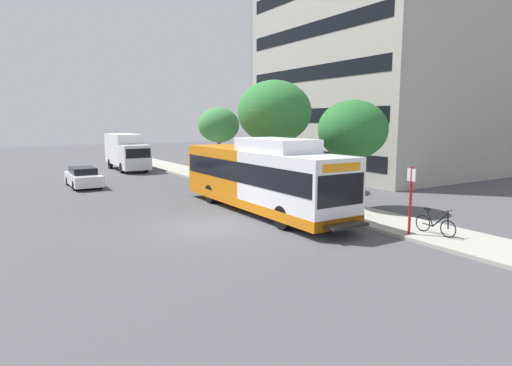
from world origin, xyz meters
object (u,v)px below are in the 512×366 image
object	(u,v)px
transit_bus	(260,177)
street_tree_far_block	(219,125)
street_tree_near_stop	(353,130)
bus_stop_sign_pole	(411,195)
bicycle_parked	(435,224)
street_tree_mid_block	(274,112)
parked_car_far_lane	(83,177)
box_truck_background	(126,151)

from	to	relation	value
transit_bus	street_tree_far_block	xyz separation A→B (m)	(4.52, 13.35, 2.39)
street_tree_near_stop	transit_bus	bearing A→B (deg)	155.49
bus_stop_sign_pole	bicycle_parked	distance (m)	1.47
transit_bus	bus_stop_sign_pole	bearing A→B (deg)	-72.31
street_tree_mid_block	parked_car_far_lane	distance (m)	13.64
street_tree_far_block	parked_car_far_lane	world-z (taller)	street_tree_far_block
street_tree_mid_block	parked_car_far_lane	bearing A→B (deg)	143.84
transit_bus	street_tree_far_block	distance (m)	14.30
street_tree_mid_block	parked_car_far_lane	xyz separation A→B (m)	(-10.44, 7.63, -4.34)
transit_bus	street_tree_near_stop	xyz separation A→B (m)	(4.21, -1.92, 2.30)
bicycle_parked	box_truck_background	xyz separation A→B (m)	(-3.74, 29.29, 1.18)
street_tree_near_stop	parked_car_far_lane	size ratio (longest dim) A/B	1.19
parked_car_far_lane	box_truck_background	xyz separation A→B (m)	(5.27, 8.55, 1.08)
street_tree_far_block	box_truck_background	bearing A→B (deg)	122.08
transit_bus	bus_stop_sign_pole	size ratio (longest dim) A/B	4.71
bus_stop_sign_pole	parked_car_far_lane	distance (m)	21.80
street_tree_mid_block	transit_bus	bearing A→B (deg)	-129.57
parked_car_far_lane	box_truck_background	world-z (taller)	box_truck_background
transit_bus	street_tree_mid_block	distance (m)	7.80
street_tree_mid_block	bus_stop_sign_pole	bearing A→B (deg)	-100.11
street_tree_mid_block	parked_car_far_lane	world-z (taller)	street_tree_mid_block
street_tree_near_stop	street_tree_far_block	distance (m)	15.27
transit_bus	box_truck_background	bearing A→B (deg)	91.77
bicycle_parked	parked_car_far_lane	size ratio (longest dim) A/B	0.39
bus_stop_sign_pole	transit_bus	bearing A→B (deg)	107.69
transit_bus	street_tree_near_stop	world-z (taller)	street_tree_near_stop
street_tree_mid_block	street_tree_far_block	size ratio (longest dim) A/B	1.29
bus_stop_sign_pole	parked_car_far_lane	bearing A→B (deg)	112.12
bicycle_parked	box_truck_background	size ratio (longest dim) A/B	0.25
transit_bus	parked_car_far_lane	bearing A→B (deg)	114.42
box_truck_background	street_tree_near_stop	bearing A→B (deg)	-78.30
parked_car_far_lane	street_tree_near_stop	bearing A→B (deg)	-55.92
bus_stop_sign_pole	street_tree_mid_block	distance (m)	13.18
parked_car_far_lane	box_truck_background	distance (m)	10.11
street_tree_near_stop	street_tree_mid_block	bearing A→B (deg)	87.71
street_tree_far_block	parked_car_far_lane	xyz separation A→B (m)	(-10.46, -0.27, -3.43)
street_tree_far_block	parked_car_far_lane	size ratio (longest dim) A/B	1.19
bus_stop_sign_pole	street_tree_mid_block	size ratio (longest dim) A/B	0.38
bicycle_parked	street_tree_near_stop	bearing A→B (deg)	78.84
street_tree_near_stop	box_truck_background	distance (m)	24.16
street_tree_mid_block	box_truck_background	world-z (taller)	street_tree_mid_block
transit_bus	parked_car_far_lane	distance (m)	14.40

